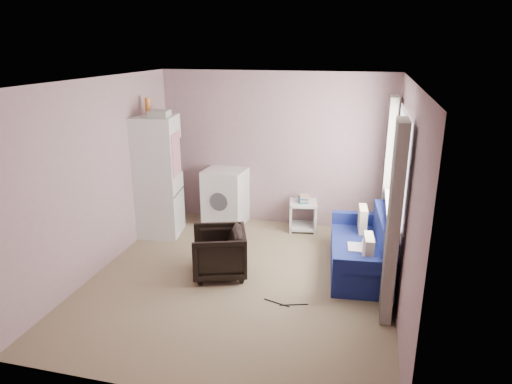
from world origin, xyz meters
TOP-DOWN VIEW (x-y plane):
  - room at (0.02, 0.01)m, footprint 3.84×4.24m
  - armchair at (-0.31, 0.07)m, footprint 0.81×0.84m
  - fridge at (-1.66, 1.17)m, footprint 0.74×0.74m
  - washing_machine at (-0.78, 1.87)m, footprint 0.70×0.71m
  - side_table at (0.52, 1.85)m, footprint 0.50×0.50m
  - sofa at (1.52, 0.65)m, footprint 0.90×1.72m
  - window_dressing at (1.78, 0.70)m, footprint 0.17×2.62m
  - floor_cables at (0.66, -0.45)m, footprint 0.53×0.12m

SIDE VIEW (x-z plane):
  - floor_cables at x=0.66m, z-range 0.00..0.01m
  - sofa at x=1.52m, z-range -0.10..0.64m
  - side_table at x=0.52m, z-range -0.02..0.57m
  - armchair at x=-0.31m, z-range 0.00..0.69m
  - washing_machine at x=-0.78m, z-range 0.02..0.95m
  - fridge at x=-1.66m, z-range -0.11..2.02m
  - window_dressing at x=1.78m, z-range 0.02..2.20m
  - room at x=0.02m, z-range -0.02..2.52m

